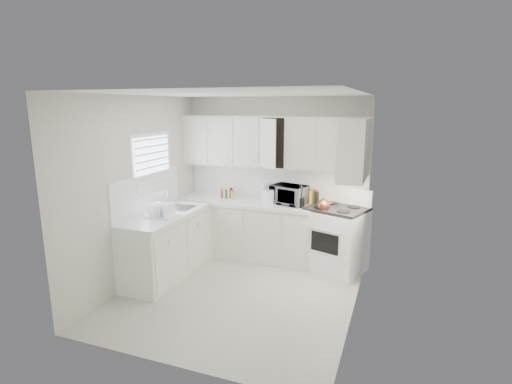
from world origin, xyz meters
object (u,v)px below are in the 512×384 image
at_px(tea_kettle, 323,205).
at_px(utensil_crock, 301,196).
at_px(rice_cooker, 270,195).
at_px(microwave, 289,193).
at_px(stove, 336,230).
at_px(dish_rack, 161,209).

height_order(tea_kettle, utensil_crock, utensil_crock).
bearing_deg(rice_cooker, microwave, 16.37).
bearing_deg(tea_kettle, rice_cooker, 151.62).
bearing_deg(microwave, stove, 9.83).
xyz_separation_m(microwave, utensil_crock, (0.23, -0.14, -0.00)).
bearing_deg(utensil_crock, stove, 5.61).
relative_size(rice_cooker, utensil_crock, 0.72).
bearing_deg(utensil_crock, dish_rack, -144.80).
relative_size(microwave, rice_cooker, 2.09).
distance_m(stove, tea_kettle, 0.48).
xyz_separation_m(rice_cooker, dish_rack, (-1.15, -1.31, -0.02)).
height_order(tea_kettle, rice_cooker, rice_cooker).
bearing_deg(dish_rack, stove, 29.46).
bearing_deg(rice_cooker, utensil_crock, -0.82).
bearing_deg(stove, dish_rack, -131.77).
bearing_deg(rice_cooker, tea_kettle, -2.49).
xyz_separation_m(stove, dish_rack, (-2.22, -1.24, 0.43)).
xyz_separation_m(stove, microwave, (-0.77, 0.09, 0.50)).
height_order(stove, utensil_crock, utensil_crock).
xyz_separation_m(tea_kettle, microwave, (-0.59, 0.25, 0.08)).
xyz_separation_m(microwave, rice_cooker, (-0.31, -0.03, -0.05)).
bearing_deg(dish_rack, microwave, 42.75).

